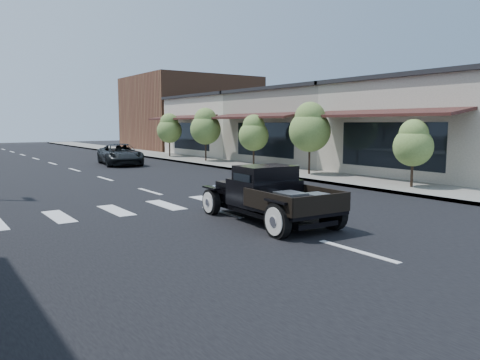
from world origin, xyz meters
TOP-DOWN VIEW (x-y plane):
  - ground at (0.00, 0.00)m, footprint 120.00×120.00m
  - road at (0.00, 15.00)m, footprint 14.00×80.00m
  - road_markings at (0.00, 10.00)m, footprint 12.00×60.00m
  - sidewalk_right at (8.50, 15.00)m, footprint 3.00×80.00m
  - storefront_near at (15.00, 4.00)m, footprint 10.00×9.00m
  - storefront_mid at (15.00, 13.00)m, footprint 10.00×9.00m
  - storefront_far at (15.00, 22.00)m, footprint 10.00×9.00m
  - far_building_right at (15.50, 32.00)m, footprint 11.00×10.00m
  - small_tree_a at (8.30, 1.63)m, footprint 1.48×1.48m
  - small_tree_b at (8.30, 7.26)m, footprint 1.97×1.97m
  - small_tree_c at (8.30, 11.73)m, footprint 1.67×1.67m
  - small_tree_d at (8.30, 16.93)m, footprint 1.96×1.96m
  - small_tree_e at (8.30, 22.15)m, footprint 1.82×1.82m
  - hotrod_pickup at (0.30, 0.20)m, footprint 2.26×4.44m
  - second_car at (3.21, 18.62)m, footprint 2.86×4.94m

SIDE VIEW (x-z plane):
  - ground at x=0.00m, z-range 0.00..0.00m
  - road_markings at x=0.00m, z-range -0.03..0.03m
  - road at x=0.00m, z-range 0.00..0.02m
  - sidewalk_right at x=8.50m, z-range 0.00..0.15m
  - second_car at x=3.21m, z-range 0.00..1.29m
  - hotrod_pickup at x=0.30m, z-range 0.00..1.50m
  - small_tree_a at x=8.30m, z-range 0.15..2.61m
  - small_tree_c at x=8.30m, z-range 0.15..2.93m
  - small_tree_e at x=8.30m, z-range 0.15..3.18m
  - small_tree_d at x=8.30m, z-range 0.15..3.42m
  - small_tree_b at x=8.30m, z-range 0.15..3.43m
  - storefront_near at x=15.00m, z-range 0.00..4.50m
  - storefront_mid at x=15.00m, z-range 0.00..4.50m
  - storefront_far at x=15.00m, z-range 0.00..4.50m
  - far_building_right at x=15.50m, z-range 0.00..7.00m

